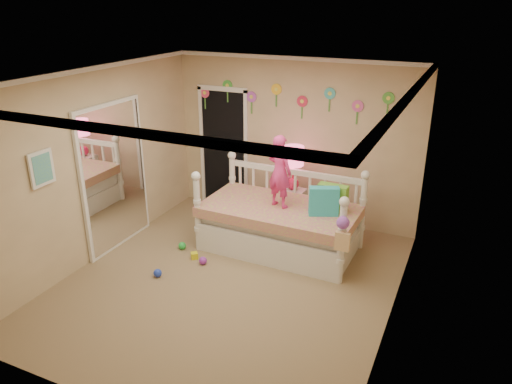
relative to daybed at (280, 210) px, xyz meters
The scene contains 18 objects.
floor 1.30m from the daybed, 101.82° to the right, with size 4.00×4.50×0.01m, color #7F684C.
ceiling 2.31m from the daybed, 101.82° to the right, with size 4.00×4.50×0.01m, color white.
back_wall 1.34m from the daybed, 101.90° to the left, with size 4.00×0.01×2.60m, color tan.
left_wall 2.60m from the daybed, 153.21° to the right, with size 0.01×4.50×2.60m, color tan.
right_wall 2.21m from the daybed, 32.63° to the right, with size 0.01×4.50×2.60m, color tan.
crown_molding 2.28m from the daybed, 101.82° to the right, with size 4.00×4.50×0.06m, color white, non-canonical shape.
daybed is the anchor object (origin of this frame).
pillow_turquoise 0.69m from the daybed, ahead, with size 0.40×0.14×0.40m, color #26BBC0.
pillow_lime 0.77m from the daybed, ahead, with size 0.41×0.15×0.38m, color #72C23B.
child 0.58m from the daybed, 138.72° to the right, with size 0.38×0.25×1.03m, color #ED358A.
nightstand 0.78m from the daybed, 96.66° to the left, with size 0.39×0.30×0.65m, color white.
table_lamp 0.88m from the daybed, 96.66° to the left, with size 0.31×0.31×0.69m.
closet_doorway 1.90m from the daybed, 143.35° to the left, with size 0.90×0.04×2.07m, color black.
flower_decals 1.77m from the daybed, 106.40° to the left, with size 3.40×0.02×0.50m, color #B2668C, non-canonical shape.
mirror_closet 2.39m from the daybed, 159.32° to the right, with size 0.07×1.30×2.10m, color white.
wall_picture 3.14m from the daybed, 137.40° to the right, with size 0.05×0.34×0.42m, color white.
hanging_bag 1.24m from the daybed, 31.22° to the right, with size 0.20×0.16×0.36m, color beige, non-canonical shape.
toy_scatter 1.41m from the daybed, 143.30° to the right, with size 0.80×1.30×0.11m, color #996666, non-canonical shape.
Camera 1 is at (2.54, -4.75, 3.41)m, focal length 34.22 mm.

